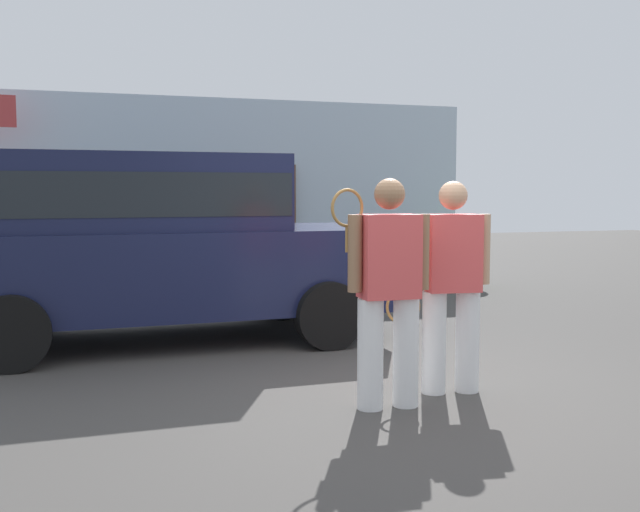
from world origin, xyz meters
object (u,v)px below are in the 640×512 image
object	(u,v)px
tennis_player_man	(388,289)
parked_suv	(157,239)
potted_plant_secondary	(466,261)
tennis_player_woman	(451,284)
potted_plant_by_porch	(422,268)

from	to	relation	value
tennis_player_man	parked_suv	bearing A→B (deg)	-62.72
parked_suv	potted_plant_secondary	xyz separation A→B (m)	(5.45, 2.88, -0.67)
tennis_player_woman	potted_plant_secondary	world-z (taller)	tennis_player_woman
tennis_player_man	potted_plant_secondary	bearing A→B (deg)	-121.52
parked_suv	tennis_player_man	world-z (taller)	parked_suv
parked_suv	potted_plant_by_porch	bearing A→B (deg)	31.21
potted_plant_by_porch	potted_plant_secondary	bearing A→B (deg)	4.32
parked_suv	tennis_player_woman	world-z (taller)	parked_suv
tennis_player_man	potted_plant_secondary	xyz separation A→B (m)	(4.04, 5.96, -0.45)
tennis_player_man	potted_plant_secondary	size ratio (longest dim) A/B	2.08
potted_plant_secondary	tennis_player_man	bearing A→B (deg)	-124.15
potted_plant_by_porch	potted_plant_secondary	world-z (taller)	potted_plant_secondary
potted_plant_by_porch	potted_plant_secondary	xyz separation A→B (m)	(0.87, 0.07, 0.09)
parked_suv	tennis_player_man	distance (m)	3.39
parked_suv	potted_plant_secondary	bearing A→B (deg)	27.52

